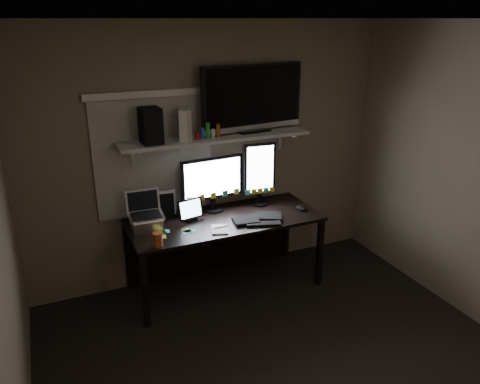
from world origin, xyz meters
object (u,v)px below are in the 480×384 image
cup (158,240)px  game_console (184,124)px  monitor_landscape (212,184)px  tv (253,98)px  monitor_portrait (260,174)px  mouse (301,208)px  keyboard (258,219)px  tablet (190,210)px  desk (220,230)px  laptop (146,213)px  speaker (151,126)px

cup → game_console: (0.42, 0.53, 0.83)m
monitor_landscape → cup: bearing=-145.8°
tv → monitor_portrait: bearing=-40.4°
mouse → tv: (-0.38, 0.35, 1.04)m
keyboard → tablet: bearing=175.2°
desk → game_console: (-0.30, 0.10, 1.06)m
keyboard → mouse: mouse is taller
monitor_portrait → mouse: monitor_portrait is taller
laptop → cup: bearing=-86.4°
monitor_landscape → tablet: (-0.28, -0.16, -0.17)m
monitor_landscape → laptop: 0.73m
desk → laptop: bearing=-173.4°
game_console → cup: bearing=-108.9°
tablet → speaker: speaker is taller
cup → tv: 1.60m
mouse → tv: size_ratio=0.12×
desk → laptop: laptop is taller
desk → laptop: size_ratio=5.31×
mouse → tv: 1.16m
tablet → speaker: size_ratio=0.80×
laptop → game_console: size_ratio=1.24×
monitor_portrait → mouse: bearing=-39.9°
mouse → tablet: 1.10m
monitor_landscape → monitor_portrait: bearing=-8.8°
desk → speaker: (-0.61, 0.05, 1.08)m
desk → tablet: (-0.31, -0.04, 0.29)m
desk → monitor_landscape: (-0.03, 0.11, 0.45)m
mouse → monitor_landscape: bearing=136.8°
speaker → cup: bearing=-106.4°
keyboard → monitor_landscape: bearing=144.9°
cup → speaker: 0.98m
tv → keyboard: bearing=-113.4°
tablet → cup: (-0.41, -0.39, -0.05)m
laptop → tablet: bearing=7.8°
keyboard → tv: size_ratio=0.46×
tablet → laptop: bearing=173.8°
mouse → cup: (-1.49, -0.20, 0.04)m
desk → tablet: size_ratio=7.21×
keyboard → tablet: tablet is taller
desk → laptop: (-0.73, -0.08, 0.35)m
monitor_portrait → game_console: game_console is taller
desk → monitor_portrait: monitor_portrait is taller
desk → keyboard: 0.43m
game_console → laptop: bearing=-137.1°
keyboard → laptop: 1.03m
mouse → laptop: (-1.50, 0.15, 0.15)m
tablet → speaker: (-0.29, 0.09, 0.80)m
monitor_portrait → game_console: 0.94m
monitor_portrait → cup: 1.30m
keyboard → laptop: (-1.00, 0.19, 0.15)m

